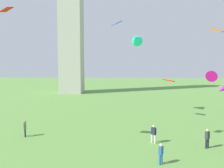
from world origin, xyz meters
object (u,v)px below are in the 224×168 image
at_px(monument_obelisk, 71,1).
at_px(kite_flying_0, 213,74).
at_px(person_0, 154,133).
at_px(kite_flying_8, 217,30).
at_px(kite_flying_4, 117,23).
at_px(kite_flying_5, 168,80).
at_px(person_3, 207,137).
at_px(person_2, 25,127).
at_px(kite_flying_2, 6,10).
at_px(person_1, 161,153).
at_px(kite_flying_1, 136,39).
at_px(kite_flying_7, 224,89).

bearing_deg(monument_obelisk, kite_flying_0, -49.32).
xyz_separation_m(person_0, kite_flying_8, (7.01, 3.65, 10.21)).
bearing_deg(kite_flying_4, kite_flying_5, 10.72).
bearing_deg(person_0, kite_flying_8, -107.14).
height_order(person_0, person_3, person_0).
xyz_separation_m(person_2, kite_flying_4, (9.70, -2.63, 10.15)).
bearing_deg(kite_flying_5, kite_flying_2, 69.48).
relative_size(person_1, kite_flying_1, 0.58).
distance_m(kite_flying_4, kite_flying_5, 14.79).
xyz_separation_m(person_0, kite_flying_5, (3.29, 10.41, 4.33)).
distance_m(person_3, kite_flying_1, 17.53).
xyz_separation_m(monument_obelisk, kite_flying_1, (15.43, -25.77, -12.39)).
xyz_separation_m(monument_obelisk, kite_flying_7, (29.30, -22.94, -19.82)).
distance_m(kite_flying_2, kite_flying_7, 31.95).
bearing_deg(monument_obelisk, kite_flying_2, -84.58).
bearing_deg(kite_flying_1, person_2, -127.53).
xyz_separation_m(kite_flying_4, kite_flying_8, (10.52, 5.01, 0.08)).
relative_size(monument_obelisk, kite_flying_8, 29.97).
xyz_separation_m(person_1, kite_flying_1, (-1.09, 16.62, 10.28)).
relative_size(person_0, kite_flying_8, 1.12).
bearing_deg(kite_flying_1, person_3, -55.05).
xyz_separation_m(kite_flying_1, kite_flying_8, (8.14, -8.33, 0.03)).
xyz_separation_m(person_0, kite_flying_0, (8.61, 8.47, 5.32)).
bearing_deg(person_0, kite_flying_7, -85.34).
bearing_deg(kite_flying_8, kite_flying_7, 107.61).
bearing_deg(monument_obelisk, kite_flying_1, -59.09).
bearing_deg(person_3, kite_flying_0, 22.53).
relative_size(person_2, kite_flying_0, 0.62).
height_order(person_0, person_2, person_0).
height_order(person_1, kite_flying_0, kite_flying_0).
xyz_separation_m(kite_flying_0, kite_flying_7, (4.13, 6.34, -2.57)).
xyz_separation_m(person_2, kite_flying_7, (25.95, 13.54, 2.78)).
distance_m(kite_flying_1, kite_flying_8, 11.65).
xyz_separation_m(person_2, kite_flying_0, (21.82, 7.20, 5.35)).
height_order(kite_flying_1, kite_flying_8, kite_flying_1).
height_order(person_2, kite_flying_7, kite_flying_7).
height_order(person_0, kite_flying_2, kite_flying_2).
height_order(person_3, kite_flying_1, kite_flying_1).
relative_size(person_3, kite_flying_2, 1.48).
bearing_deg(kite_flying_2, monument_obelisk, 119.79).
distance_m(person_2, kite_flying_8, 22.79).
relative_size(person_0, person_1, 1.11).
distance_m(monument_obelisk, person_0, 46.99).
xyz_separation_m(person_1, kite_flying_0, (8.65, 13.11, 5.42)).
distance_m(kite_flying_1, kite_flying_7, 15.99).
relative_size(kite_flying_4, kite_flying_7, 0.38).
relative_size(kite_flying_2, kite_flying_5, 0.63).
relative_size(kite_flying_0, kite_flying_2, 2.37).
bearing_deg(person_0, kite_flying_4, 66.60).
bearing_deg(person_1, monument_obelisk, 53.65).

